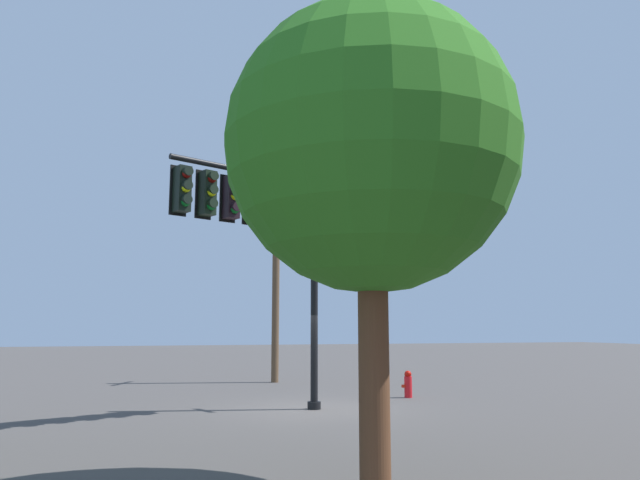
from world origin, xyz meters
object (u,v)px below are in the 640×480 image
object	(u,v)px
signal_pole_assembly	(259,215)
tree_mid	(371,149)
utility_pole	(276,274)
fire_hydrant	(408,384)

from	to	relation	value
signal_pole_assembly	tree_mid	xyz separation A→B (m)	(-0.16, 7.49, -0.43)
signal_pole_assembly	utility_pole	xyz separation A→B (m)	(-2.40, -8.79, -0.69)
signal_pole_assembly	utility_pole	world-z (taller)	utility_pole
utility_pole	fire_hydrant	world-z (taller)	utility_pole
utility_pole	fire_hydrant	size ratio (longest dim) A/B	10.24
signal_pole_assembly	fire_hydrant	bearing A→B (deg)	-155.06
utility_pole	tree_mid	distance (m)	16.43
signal_pole_assembly	fire_hydrant	xyz separation A→B (m)	(-5.29, -2.46, -4.65)
utility_pole	signal_pole_assembly	bearing A→B (deg)	74.71
fire_hydrant	signal_pole_assembly	bearing A→B (deg)	24.94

